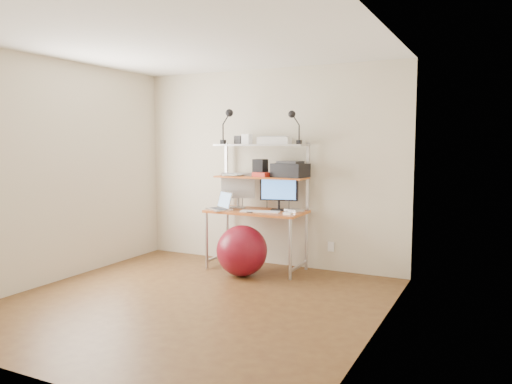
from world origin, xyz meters
TOP-DOWN VIEW (x-y plane):
  - room at (0.00, 0.00)m, footprint 3.60×3.60m
  - computer_desk at (0.00, 1.50)m, footprint 1.20×0.60m
  - wall_outlet at (0.85, 1.79)m, footprint 0.08×0.01m
  - monitor_silver at (-0.32, 1.56)m, footprint 0.42×0.21m
  - monitor_black at (0.25, 1.57)m, footprint 0.47×0.17m
  - laptop at (-0.42, 1.31)m, footprint 0.41×0.40m
  - keyboard at (0.11, 1.32)m, footprint 0.49×0.23m
  - mouse at (0.49, 1.26)m, footprint 0.10×0.07m
  - mac_mini at (0.47, 1.53)m, footprint 0.22×0.22m
  - phone at (0.02, 1.27)m, footprint 0.09×0.13m
  - printer at (0.39, 1.59)m, footprint 0.45×0.35m
  - nas_cube at (-0.00, 1.55)m, footprint 0.16×0.16m
  - red_box at (0.04, 1.50)m, footprint 0.22×0.17m
  - scanner at (0.18, 1.58)m, footprint 0.42×0.32m
  - box_white at (-0.20, 1.57)m, footprint 0.12×0.10m
  - box_grey at (-0.33, 1.62)m, footprint 0.13×0.13m
  - clip_lamp_left at (-0.42, 1.48)m, footprint 0.17×0.10m
  - clip_lamp_right at (0.45, 1.53)m, footprint 0.16×0.09m
  - exercise_ball at (-0.02, 1.09)m, footprint 0.60×0.60m
  - paper_stack at (-0.39, 1.58)m, footprint 0.35×0.37m

SIDE VIEW (x-z plane):
  - wall_outlet at x=0.85m, z-range 0.24..0.36m
  - exercise_ball at x=-0.02m, z-range 0.00..0.60m
  - phone at x=0.02m, z-range 0.74..0.75m
  - keyboard at x=0.11m, z-range 0.74..0.75m
  - mouse at x=0.49m, z-range 0.74..0.77m
  - mac_mini at x=0.47m, z-range 0.74..0.77m
  - laptop at x=-0.42m, z-range 0.65..0.93m
  - computer_desk at x=0.00m, z-range 0.17..1.74m
  - monitor_black at x=0.25m, z-range 0.74..1.21m
  - monitor_silver at x=-0.32m, z-range 0.76..1.24m
  - paper_stack at x=-0.39m, z-range 1.15..1.17m
  - red_box at x=0.04m, z-range 1.15..1.21m
  - printer at x=0.39m, z-range 1.14..1.34m
  - room at x=0.00m, z-range -0.55..3.05m
  - nas_cube at x=0.00m, z-range 1.15..1.37m
  - scanner at x=0.18m, z-range 1.55..1.65m
  - box_grey at x=-0.33m, z-range 1.55..1.66m
  - box_white at x=-0.20m, z-range 1.55..1.68m
  - clip_lamp_right at x=0.45m, z-range 1.64..2.04m
  - clip_lamp_left at x=-0.42m, z-range 1.65..2.09m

